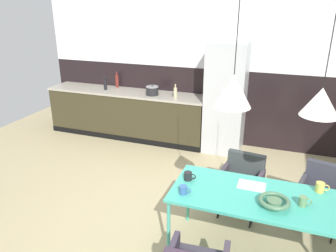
{
  "coord_description": "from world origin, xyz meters",
  "views": [
    {
      "loc": [
        1.13,
        -2.81,
        2.49
      ],
      "look_at": [
        -0.22,
        0.9,
        0.98
      ],
      "focal_mm": 34.73,
      "sensor_mm": 36.0,
      "label": 1
    }
  ],
  "objects_px": {
    "open_book": "(252,186)",
    "mug_tall_blue": "(188,176)",
    "cooking_pot": "(152,91)",
    "pendant_lamp_over_table_near": "(233,91)",
    "refrigerator_column": "(226,98)",
    "bottle_spice_small": "(117,81)",
    "mug_white_ceramic": "(320,187)",
    "bottle_oil_tall": "(105,84)",
    "dining_table": "(262,201)",
    "mug_dark_espresso": "(183,190)",
    "armchair_near_window": "(323,189)",
    "bottle_vinegar_dark": "(175,93)",
    "armchair_by_stool": "(243,176)",
    "mug_short_terracotta": "(303,201)",
    "fruit_bowl": "(274,201)",
    "pendant_lamp_over_table_far": "(321,102)"
  },
  "relations": [
    {
      "from": "cooking_pot",
      "to": "bottle_oil_tall",
      "type": "bearing_deg",
      "value": 177.69
    },
    {
      "from": "dining_table",
      "to": "pendant_lamp_over_table_far",
      "type": "height_order",
      "value": "pendant_lamp_over_table_far"
    },
    {
      "from": "mug_white_ceramic",
      "to": "bottle_spice_small",
      "type": "relative_size",
      "value": 0.42
    },
    {
      "from": "refrigerator_column",
      "to": "bottle_spice_small",
      "type": "bearing_deg",
      "value": 174.21
    },
    {
      "from": "fruit_bowl",
      "to": "dining_table",
      "type": "bearing_deg",
      "value": 131.48
    },
    {
      "from": "open_book",
      "to": "bottle_oil_tall",
      "type": "relative_size",
      "value": 0.95
    },
    {
      "from": "mug_white_ceramic",
      "to": "dining_table",
      "type": "bearing_deg",
      "value": -151.54
    },
    {
      "from": "refrigerator_column",
      "to": "armchair_near_window",
      "type": "relative_size",
      "value": 2.52
    },
    {
      "from": "open_book",
      "to": "bottle_vinegar_dark",
      "type": "height_order",
      "value": "bottle_vinegar_dark"
    },
    {
      "from": "mug_white_ceramic",
      "to": "bottle_oil_tall",
      "type": "height_order",
      "value": "bottle_oil_tall"
    },
    {
      "from": "mug_white_ceramic",
      "to": "pendant_lamp_over_table_near",
      "type": "relative_size",
      "value": 0.12
    },
    {
      "from": "armchair_by_stool",
      "to": "dining_table",
      "type": "bearing_deg",
      "value": 118.44
    },
    {
      "from": "mug_short_terracotta",
      "to": "bottle_vinegar_dark",
      "type": "height_order",
      "value": "bottle_vinegar_dark"
    },
    {
      "from": "bottle_oil_tall",
      "to": "bottle_spice_small",
      "type": "height_order",
      "value": "bottle_spice_small"
    },
    {
      "from": "dining_table",
      "to": "fruit_bowl",
      "type": "xyz_separation_m",
      "value": [
        0.1,
        -0.12,
        0.09
      ]
    },
    {
      "from": "armchair_by_stool",
      "to": "bottle_spice_small",
      "type": "xyz_separation_m",
      "value": [
        -2.77,
        2.01,
        0.53
      ]
    },
    {
      "from": "mug_white_ceramic",
      "to": "bottle_oil_tall",
      "type": "distance_m",
      "value": 4.31
    },
    {
      "from": "refrigerator_column",
      "to": "bottle_vinegar_dark",
      "type": "distance_m",
      "value": 0.88
    },
    {
      "from": "dining_table",
      "to": "bottle_oil_tall",
      "type": "xyz_separation_m",
      "value": [
        -3.17,
        2.5,
        0.33
      ]
    },
    {
      "from": "mug_white_ceramic",
      "to": "armchair_near_window",
      "type": "bearing_deg",
      "value": 78.38
    },
    {
      "from": "mug_dark_espresso",
      "to": "bottle_vinegar_dark",
      "type": "height_order",
      "value": "bottle_vinegar_dark"
    },
    {
      "from": "dining_table",
      "to": "mug_dark_espresso",
      "type": "distance_m",
      "value": 0.77
    },
    {
      "from": "armchair_near_window",
      "to": "mug_tall_blue",
      "type": "bearing_deg",
      "value": 41.74
    },
    {
      "from": "pendant_lamp_over_table_near",
      "to": "pendant_lamp_over_table_far",
      "type": "bearing_deg",
      "value": -0.23
    },
    {
      "from": "pendant_lamp_over_table_far",
      "to": "armchair_near_window",
      "type": "bearing_deg",
      "value": 72.18
    },
    {
      "from": "dining_table",
      "to": "mug_white_ceramic",
      "type": "xyz_separation_m",
      "value": [
        0.52,
        0.28,
        0.1
      ]
    },
    {
      "from": "armchair_by_stool",
      "to": "cooking_pot",
      "type": "relative_size",
      "value": 3.3
    },
    {
      "from": "armchair_near_window",
      "to": "mug_tall_blue",
      "type": "relative_size",
      "value": 5.89
    },
    {
      "from": "bottle_vinegar_dark",
      "to": "open_book",
      "type": "bearing_deg",
      "value": -54.83
    },
    {
      "from": "fruit_bowl",
      "to": "bottle_oil_tall",
      "type": "xyz_separation_m",
      "value": [
        -3.27,
        2.61,
        0.24
      ]
    },
    {
      "from": "mug_white_ceramic",
      "to": "pendant_lamp_over_table_far",
      "type": "height_order",
      "value": "pendant_lamp_over_table_far"
    },
    {
      "from": "bottle_oil_tall",
      "to": "pendant_lamp_over_table_near",
      "type": "xyz_separation_m",
      "value": [
        2.81,
        -2.54,
        0.75
      ]
    },
    {
      "from": "dining_table",
      "to": "armchair_near_window",
      "type": "relative_size",
      "value": 2.36
    },
    {
      "from": "dining_table",
      "to": "pendant_lamp_over_table_far",
      "type": "relative_size",
      "value": 1.64
    },
    {
      "from": "open_book",
      "to": "cooking_pot",
      "type": "relative_size",
      "value": 1.19
    },
    {
      "from": "mug_white_ceramic",
      "to": "fruit_bowl",
      "type": "bearing_deg",
      "value": -135.99
    },
    {
      "from": "mug_white_ceramic",
      "to": "cooking_pot",
      "type": "xyz_separation_m",
      "value": [
        -2.69,
        2.17,
        0.2
      ]
    },
    {
      "from": "mug_dark_espresso",
      "to": "cooking_pot",
      "type": "bearing_deg",
      "value": 118.28
    },
    {
      "from": "cooking_pot",
      "to": "refrigerator_column",
      "type": "bearing_deg",
      "value": 3.13
    },
    {
      "from": "cooking_pot",
      "to": "pendant_lamp_over_table_near",
      "type": "height_order",
      "value": "pendant_lamp_over_table_near"
    },
    {
      "from": "armchair_by_stool",
      "to": "mug_short_terracotta",
      "type": "xyz_separation_m",
      "value": [
        0.63,
        -0.77,
        0.27
      ]
    },
    {
      "from": "bottle_spice_small",
      "to": "mug_dark_espresso",
      "type": "bearing_deg",
      "value": -52.04
    },
    {
      "from": "bottle_vinegar_dark",
      "to": "pendant_lamp_over_table_near",
      "type": "relative_size",
      "value": 0.23
    },
    {
      "from": "dining_table",
      "to": "mug_tall_blue",
      "type": "distance_m",
      "value": 0.78
    },
    {
      "from": "open_book",
      "to": "mug_tall_blue",
      "type": "height_order",
      "value": "mug_tall_blue"
    },
    {
      "from": "mug_tall_blue",
      "to": "bottle_vinegar_dark",
      "type": "bearing_deg",
      "value": 111.9
    },
    {
      "from": "refrigerator_column",
      "to": "bottle_oil_tall",
      "type": "height_order",
      "value": "refrigerator_column"
    },
    {
      "from": "mug_short_terracotta",
      "to": "cooking_pot",
      "type": "height_order",
      "value": "cooking_pot"
    },
    {
      "from": "cooking_pot",
      "to": "bottle_spice_small",
      "type": "bearing_deg",
      "value": 161.35
    },
    {
      "from": "mug_short_terracotta",
      "to": "pendant_lamp_over_table_near",
      "type": "xyz_separation_m",
      "value": [
        -0.71,
        -0.01,
        0.98
      ]
    }
  ]
}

